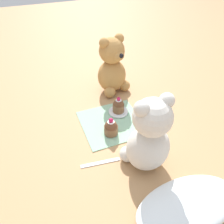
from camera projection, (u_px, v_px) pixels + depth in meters
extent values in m
plane|color=tan|center=(112.00, 123.00, 0.86)|extent=(4.00, 4.00, 0.00)
cube|color=#8EBC99|center=(112.00, 122.00, 0.86)|extent=(0.23, 0.23, 0.01)
ellipsoid|color=white|center=(188.00, 204.00, 0.58)|extent=(0.30, 0.16, 0.04)
ellipsoid|color=silver|center=(148.00, 148.00, 0.66)|extent=(0.15, 0.13, 0.15)
sphere|color=silver|center=(153.00, 117.00, 0.58)|extent=(0.11, 0.11, 0.11)
ellipsoid|color=silver|center=(143.00, 110.00, 0.62)|extent=(0.06, 0.05, 0.04)
sphere|color=black|center=(140.00, 105.00, 0.63)|extent=(0.02, 0.02, 0.02)
sphere|color=silver|center=(167.00, 100.00, 0.57)|extent=(0.04, 0.04, 0.04)
sphere|color=silver|center=(142.00, 109.00, 0.54)|extent=(0.04, 0.04, 0.04)
sphere|color=silver|center=(150.00, 145.00, 0.74)|extent=(0.05, 0.05, 0.05)
sphere|color=silver|center=(127.00, 154.00, 0.71)|extent=(0.05, 0.05, 0.05)
ellipsoid|color=#B78447|center=(112.00, 76.00, 1.00)|extent=(0.16, 0.15, 0.15)
sphere|color=#B78447|center=(112.00, 51.00, 0.92)|extent=(0.11, 0.11, 0.11)
ellipsoid|color=#B78447|center=(118.00, 56.00, 0.90)|extent=(0.06, 0.06, 0.04)
sphere|color=black|center=(121.00, 56.00, 0.88)|extent=(0.02, 0.02, 0.02)
sphere|color=#B78447|center=(104.00, 43.00, 0.87)|extent=(0.04, 0.04, 0.04)
sphere|color=#B78447|center=(119.00, 38.00, 0.91)|extent=(0.04, 0.04, 0.04)
sphere|color=#B78447|center=(110.00, 92.00, 0.98)|extent=(0.05, 0.05, 0.05)
sphere|color=#B78447|center=(124.00, 86.00, 1.02)|extent=(0.05, 0.05, 0.05)
cylinder|color=brown|center=(111.00, 130.00, 0.80)|extent=(0.05, 0.05, 0.03)
sphere|color=brown|center=(111.00, 126.00, 0.79)|extent=(0.05, 0.05, 0.05)
cylinder|color=white|center=(111.00, 122.00, 0.77)|extent=(0.03, 0.03, 0.00)
sphere|color=#B71947|center=(111.00, 120.00, 0.77)|extent=(0.02, 0.02, 0.02)
cylinder|color=silver|center=(118.00, 112.00, 0.90)|extent=(0.08, 0.08, 0.01)
cylinder|color=brown|center=(118.00, 108.00, 0.89)|extent=(0.05, 0.05, 0.04)
sphere|color=brown|center=(119.00, 104.00, 0.88)|extent=(0.04, 0.04, 0.04)
cylinder|color=white|center=(119.00, 100.00, 0.86)|extent=(0.02, 0.02, 0.00)
sphere|color=#B71947|center=(119.00, 99.00, 0.86)|extent=(0.01, 0.01, 0.01)
cube|color=silver|center=(101.00, 162.00, 0.71)|extent=(0.13, 0.03, 0.01)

